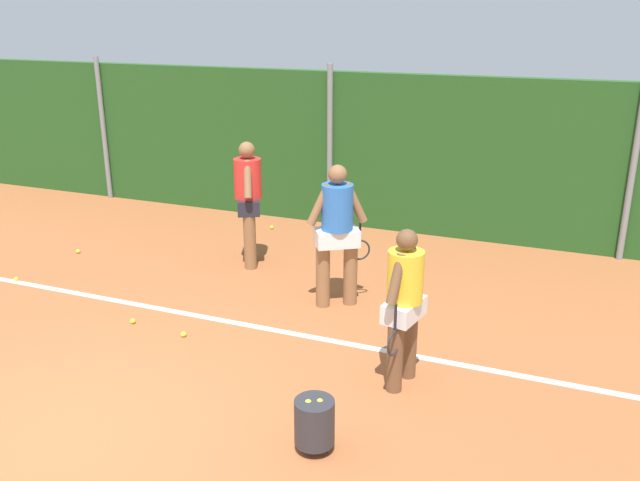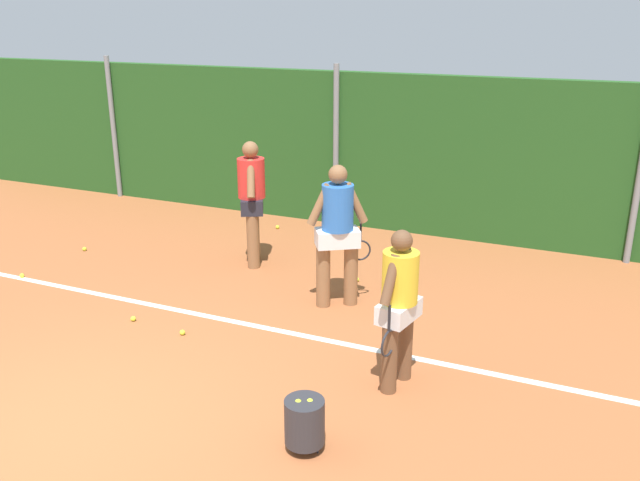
{
  "view_description": "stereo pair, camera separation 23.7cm",
  "coord_description": "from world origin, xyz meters",
  "views": [
    {
      "loc": [
        4.16,
        -3.99,
        3.74
      ],
      "look_at": [
        1.2,
        3.45,
        0.96
      ],
      "focal_mm": 37.66,
      "sensor_mm": 36.0,
      "label": 1
    },
    {
      "loc": [
        4.38,
        -3.9,
        3.74
      ],
      "look_at": [
        1.2,
        3.45,
        0.96
      ],
      "focal_mm": 37.66,
      "sensor_mm": 36.0,
      "label": 2
    }
  ],
  "objects": [
    {
      "name": "tennis_ball_8",
      "position": [
        1.32,
        4.51,
        0.03
      ],
      "size": [
        0.07,
        0.07,
        0.07
      ],
      "primitive_type": "sphere",
      "color": "#CCDB33",
      "rests_on": "ground_plane"
    },
    {
      "name": "ground_plane",
      "position": [
        0.0,
        2.09,
        0.0
      ],
      "size": [
        27.86,
        27.86,
        0.0
      ],
      "primitive_type": "plane",
      "color": "#A85B33"
    },
    {
      "name": "player_foreground_near",
      "position": [
        2.66,
        2.07,
        0.95
      ],
      "size": [
        0.38,
        0.79,
        1.7
      ],
      "rotation": [
        0.0,
        0.0,
        4.52
      ],
      "color": "brown",
      "rests_on": "ground_plane"
    },
    {
      "name": "ball_hopper",
      "position": [
        2.25,
        0.68,
        0.29
      ],
      "size": [
        0.36,
        0.36,
        0.51
      ],
      "color": "#2D2D33",
      "rests_on": "ground_plane"
    },
    {
      "name": "player_backcourt_far",
      "position": [
        -0.41,
        4.59,
        1.07
      ],
      "size": [
        0.55,
        0.72,
        1.9
      ],
      "rotation": [
        0.0,
        0.0,
        2.05
      ],
      "color": "#8C603D",
      "rests_on": "ground_plane"
    },
    {
      "name": "hedge_fence_backdrop",
      "position": [
        0.0,
        7.09,
        1.36
      ],
      "size": [
        16.93,
        0.25,
        2.71
      ],
      "primitive_type": "cube",
      "color": "#23511E",
      "rests_on": "ground_plane"
    },
    {
      "name": "fence_post_right",
      "position": [
        4.88,
        6.91,
        1.43
      ],
      "size": [
        0.1,
        0.1,
        2.85
      ],
      "primitive_type": "cylinder",
      "color": "gray",
      "rests_on": "ground_plane"
    },
    {
      "name": "court_baseline_paint",
      "position": [
        0.0,
        2.67,
        0.0
      ],
      "size": [
        12.37,
        0.1,
        0.01
      ],
      "primitive_type": "cube",
      "color": "white",
      "rests_on": "ground_plane"
    },
    {
      "name": "player_midcourt",
      "position": [
        1.35,
        3.68,
        1.06
      ],
      "size": [
        0.71,
        0.59,
        1.9
      ],
      "rotation": [
        0.0,
        0.0,
        0.58
      ],
      "color": "#8C603D",
      "rests_on": "ground_plane"
    },
    {
      "name": "tennis_ball_3",
      "position": [
        -0.85,
        6.25,
        0.03
      ],
      "size": [
        0.07,
        0.07,
        0.07
      ],
      "primitive_type": "sphere",
      "color": "#CCDB33",
      "rests_on": "ground_plane"
    },
    {
      "name": "tennis_ball_0",
      "position": [
        -0.82,
        2.18,
        0.03
      ],
      "size": [
        0.07,
        0.07,
        0.07
      ],
      "primitive_type": "sphere",
      "color": "#CCDB33",
      "rests_on": "ground_plane"
    },
    {
      "name": "tennis_ball_1",
      "position": [
        -0.04,
        2.11,
        0.03
      ],
      "size": [
        0.07,
        0.07,
        0.07
      ],
      "primitive_type": "sphere",
      "color": "#CCDB33",
      "rests_on": "ground_plane"
    },
    {
      "name": "fence_post_left",
      "position": [
        -4.88,
        6.91,
        1.43
      ],
      "size": [
        0.1,
        0.1,
        2.85
      ],
      "primitive_type": "cylinder",
      "color": "gray",
      "rests_on": "ground_plane"
    },
    {
      "name": "tennis_ball_5",
      "position": [
        -3.24,
        2.7,
        0.03
      ],
      "size": [
        0.07,
        0.07,
        0.07
      ],
      "primitive_type": "sphere",
      "color": "#CCDB33",
      "rests_on": "ground_plane"
    },
    {
      "name": "fence_post_center",
      "position": [
        0.0,
        6.91,
        1.43
      ],
      "size": [
        0.1,
        0.1,
        2.85
      ],
      "primitive_type": "cylinder",
      "color": "gray",
      "rests_on": "ground_plane"
    },
    {
      "name": "tennis_ball_9",
      "position": [
        -3.21,
        3.97,
        0.03
      ],
      "size": [
        0.07,
        0.07,
        0.07
      ],
      "primitive_type": "sphere",
      "color": "#CCDB33",
      "rests_on": "ground_plane"
    }
  ]
}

